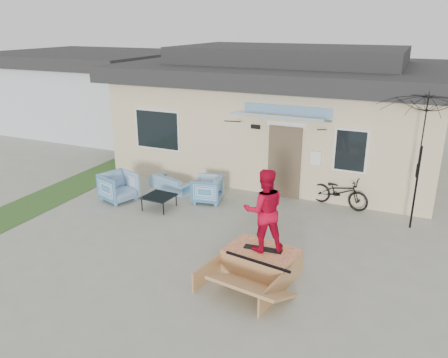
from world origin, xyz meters
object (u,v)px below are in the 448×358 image
at_px(loveseat, 172,180).
at_px(armchair_left, 119,186).
at_px(coffee_table, 159,202).
at_px(bicycle, 340,188).
at_px(patio_umbrella, 420,160).
at_px(skateboard, 263,248).
at_px(armchair_right, 207,188).
at_px(skate_ramp, 261,261).
at_px(skater, 264,209).

height_order(loveseat, armchair_left, armchair_left).
height_order(coffee_table, bicycle, bicycle).
bearing_deg(patio_umbrella, skateboard, -128.28).
height_order(loveseat, patio_umbrella, patio_umbrella).
bearing_deg(bicycle, loveseat, 111.00).
bearing_deg(coffee_table, patio_umbrella, 13.33).
bearing_deg(loveseat, bicycle, -153.77).
distance_m(armchair_left, patio_umbrella, 7.95).
relative_size(armchair_right, patio_umbrella, 0.29).
xyz_separation_m(loveseat, bicycle, (4.88, 0.73, 0.23)).
height_order(armchair_right, patio_umbrella, patio_umbrella).
bearing_deg(armchair_left, skate_ramp, -92.76).
height_order(bicycle, skateboard, bicycle).
bearing_deg(armchair_right, skateboard, 31.34).
relative_size(armchair_left, bicycle, 0.54).
bearing_deg(bicycle, coffee_table, 128.33).
xyz_separation_m(loveseat, armchair_right, (1.40, -0.43, 0.11)).
distance_m(coffee_table, skater, 4.28).
bearing_deg(bicycle, patio_umbrella, -96.62).
bearing_deg(skater, coffee_table, -56.88).
relative_size(loveseat, skater, 0.88).
distance_m(loveseat, armchair_left, 1.68).
height_order(skate_ramp, skater, skater).
bearing_deg(skate_ramp, coffee_table, 160.88).
xyz_separation_m(skateboard, skater, (0.00, 0.00, 0.88)).
height_order(armchair_right, skateboard, armchair_right).
xyz_separation_m(armchair_right, coffee_table, (-0.98, -1.00, -0.22)).
distance_m(coffee_table, bicycle, 4.96).
bearing_deg(skate_ramp, patio_umbrella, 61.00).
height_order(armchair_right, skater, skater).
bearing_deg(coffee_table, armchair_right, 45.75).
relative_size(loveseat, armchair_left, 1.68).
bearing_deg(armchair_right, patio_umbrella, 83.98).
distance_m(bicycle, patio_umbrella, 2.34).
relative_size(armchair_left, skate_ramp, 0.48).
xyz_separation_m(coffee_table, skateboard, (3.65, -1.90, 0.31)).
bearing_deg(loveseat, armchair_right, -179.12).
relative_size(skateboard, skater, 0.46).
height_order(bicycle, skater, skater).
bearing_deg(coffee_table, armchair_left, 178.05).
distance_m(loveseat, skater, 5.37).
xyz_separation_m(armchair_left, armchair_right, (2.34, 0.96, -0.04)).
bearing_deg(skateboard, skater, 0.00).
height_order(armchair_left, skate_ramp, armchair_left).
distance_m(patio_umbrella, skater, 4.35).
relative_size(skate_ramp, skater, 1.10).
xyz_separation_m(coffee_table, skater, (3.65, -1.90, 1.18)).
height_order(loveseat, skater, skater).
bearing_deg(coffee_table, bicycle, 25.81).
xyz_separation_m(patio_umbrella, skateboard, (-2.69, -3.40, -1.26)).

